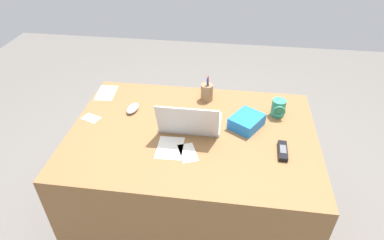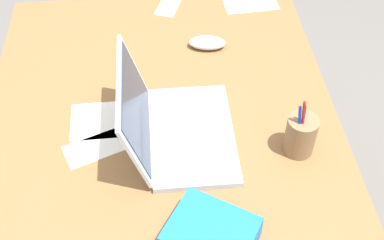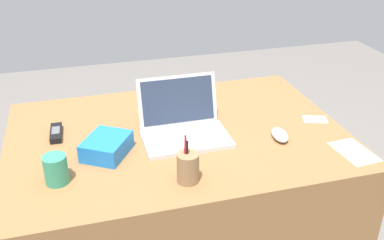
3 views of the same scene
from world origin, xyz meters
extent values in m
plane|color=slate|center=(0.00, 0.00, 0.00)|extent=(6.00, 6.00, 0.00)
cube|color=olive|center=(0.00, 0.00, 0.38)|extent=(1.36, 0.94, 0.76)
cube|color=silver|center=(0.02, -0.08, 0.77)|extent=(0.34, 0.21, 0.02)
cube|color=silver|center=(0.02, -0.06, 0.78)|extent=(0.28, 0.11, 0.00)
cube|color=silver|center=(0.02, -0.14, 0.78)|extent=(0.09, 0.05, 0.00)
cube|color=silver|center=(0.02, 0.06, 0.88)|extent=(0.33, 0.07, 0.20)
cube|color=#283347|center=(0.02, 0.06, 0.88)|extent=(0.30, 0.05, 0.17)
ellipsoid|color=silver|center=(0.38, -0.15, 0.78)|extent=(0.08, 0.12, 0.03)
cylinder|color=#338C6B|center=(-0.47, -0.22, 0.81)|extent=(0.08, 0.08, 0.10)
torus|color=#338C6B|center=(-0.47, -0.18, 0.82)|extent=(0.07, 0.01, 0.07)
cube|color=black|center=(-0.48, 0.11, 0.77)|extent=(0.05, 0.14, 0.02)
cube|color=#595B60|center=(-0.48, 0.11, 0.78)|extent=(0.03, 0.06, 0.00)
cylinder|color=olive|center=(-0.05, -0.34, 0.81)|extent=(0.08, 0.08, 0.11)
cylinder|color=#1933B2|center=(-0.06, -0.32, 0.85)|extent=(0.02, 0.02, 0.14)
cylinder|color=black|center=(-0.05, -0.33, 0.85)|extent=(0.01, 0.01, 0.13)
cylinder|color=red|center=(-0.05, -0.33, 0.86)|extent=(0.01, 0.02, 0.15)
cube|color=blue|center=(-0.29, -0.09, 0.79)|extent=(0.22, 0.23, 0.07)
cube|color=white|center=(0.00, 0.18, 0.76)|extent=(0.13, 0.16, 0.00)
cube|color=white|center=(0.60, -0.04, 0.76)|extent=(0.12, 0.09, 0.00)
cube|color=white|center=(0.61, -0.32, 0.76)|extent=(0.13, 0.19, 0.00)
cube|color=white|center=(0.10, 0.15, 0.76)|extent=(0.14, 0.18, 0.00)
camera|label=1|loc=(-0.18, 1.39, 1.88)|focal=30.50mm
camera|label=2|loc=(-0.84, 0.00, 1.73)|focal=47.26mm
camera|label=3|loc=(-0.37, -1.54, 1.64)|focal=41.60mm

